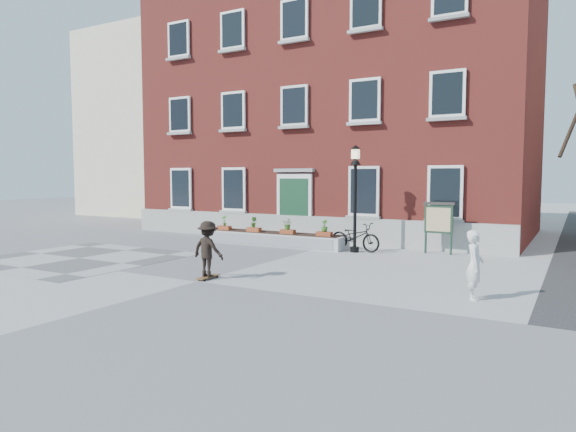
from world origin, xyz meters
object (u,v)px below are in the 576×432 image
Objects in this scene: bicycle at (355,237)px; notice_board at (439,219)px; lamp_post at (355,183)px; skateboarder at (208,249)px; bystander at (474,265)px.

notice_board reaches higher than bicycle.
lamp_post is 2.47× the size of skateboarder.
bystander is at bearing -129.86° from bicycle.
bicycle is 1.29× the size of skateboarder.
notice_board is (-2.37, 6.53, 0.47)m from bystander.
lamp_post reaches higher than bystander.
bicycle is 0.52× the size of lamp_post.
notice_board reaches higher than bystander.
lamp_post is 7.01m from skateboarder.
skateboarder is (-4.33, -7.68, -0.44)m from notice_board.
bicycle is 2.02m from lamp_post.
lamp_post is at bearing 76.86° from skateboarder.
lamp_post is (-5.16, 5.47, 1.75)m from bystander.
bicycle is at bearing 109.62° from lamp_post.
notice_board is 1.18× the size of skateboarder.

